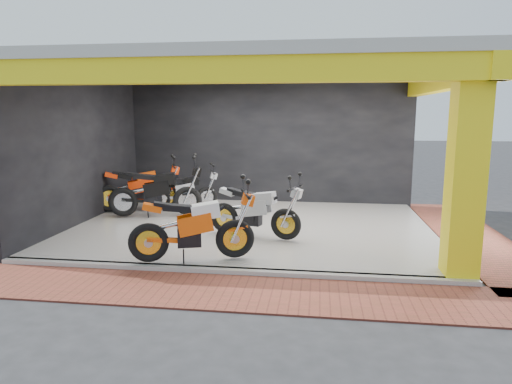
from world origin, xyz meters
TOP-DOWN VIEW (x-y plane):
  - ground at (0.00, 0.00)m, footprint 80.00×80.00m
  - showroom_floor at (0.00, 2.00)m, footprint 8.00×6.00m
  - showroom_ceiling at (0.00, 2.00)m, footprint 8.40×6.40m
  - back_wall at (0.00, 5.10)m, footprint 8.20×0.20m
  - left_wall at (-4.10, 2.00)m, footprint 0.20×6.20m
  - corner_column at (3.75, -0.75)m, footprint 0.50×0.50m
  - header_beam_front at (0.00, -1.00)m, footprint 8.40×0.30m
  - header_beam_right at (4.00, 2.00)m, footprint 0.30×6.40m
  - floor_kerb at (0.00, -1.02)m, footprint 8.00×0.20m
  - paver_front at (0.00, -1.80)m, footprint 9.00×1.40m
  - paver_right at (4.80, 2.00)m, footprint 1.40×7.00m
  - moto_hero at (0.06, -0.50)m, footprint 2.44×1.49m
  - moto_row_a at (0.86, 0.78)m, footprint 2.29×1.37m
  - moto_row_b at (-1.74, 2.72)m, footprint 2.57×1.44m
  - moto_row_c at (-2.52, 3.45)m, footprint 2.44×1.66m
  - moto_row_d at (-1.49, 3.72)m, footprint 2.06×1.37m

SIDE VIEW (x-z plane):
  - ground at x=0.00m, z-range 0.00..0.00m
  - paver_front at x=0.00m, z-range 0.00..0.03m
  - paver_right at x=4.80m, z-range 0.00..0.03m
  - showroom_floor at x=0.00m, z-range 0.00..0.10m
  - floor_kerb at x=0.00m, z-range 0.00..0.10m
  - moto_row_d at x=-1.49m, z-range 0.10..1.28m
  - moto_row_a at x=0.86m, z-range 0.10..1.42m
  - moto_row_c at x=-2.52m, z-range 0.10..1.50m
  - moto_hero at x=0.06m, z-range 0.10..1.50m
  - moto_row_b at x=-1.74m, z-range 0.10..1.58m
  - back_wall at x=0.00m, z-range 0.00..3.50m
  - left_wall at x=-4.10m, z-range 0.00..3.50m
  - corner_column at x=3.75m, z-range 0.00..3.50m
  - header_beam_front at x=0.00m, z-range 3.10..3.50m
  - header_beam_right at x=4.00m, z-range 3.10..3.50m
  - showroom_ceiling at x=0.00m, z-range 3.50..3.70m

